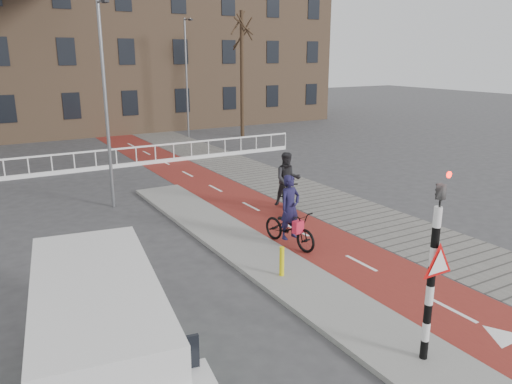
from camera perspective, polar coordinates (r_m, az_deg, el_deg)
ground at (r=11.65m, az=13.00°, el=-12.87°), size 120.00×120.00×0.00m
bike_lane at (r=20.15m, az=-3.42°, el=-0.23°), size 2.50×60.00×0.01m
sidewalk at (r=21.51m, az=3.24°, el=0.80°), size 3.00×60.00×0.01m
curb_island at (r=14.14m, az=-0.28°, el=-6.94°), size 1.80×16.00×0.12m
traffic_signal at (r=9.17m, az=19.66°, el=-7.67°), size 0.80×0.80×3.68m
bollard at (r=12.49m, az=2.97°, el=-7.91°), size 0.12×0.12×0.76m
cyclist_near at (r=14.57m, az=3.88°, el=-3.50°), size 1.04×2.15×2.13m
cyclist_far at (r=17.61m, az=3.61°, el=0.48°), size 1.36×2.09×2.16m
van at (r=8.79m, az=-17.48°, el=-15.25°), size 2.55×4.93×2.03m
railing at (r=24.96m, az=-24.51°, el=2.18°), size 28.00×0.10×0.99m
townhouse_row at (r=39.61m, az=-25.39°, el=17.50°), size 46.00×10.00×15.90m
tree_right at (r=34.02m, az=-1.61°, el=13.18°), size 0.26×0.26×8.16m
streetlight_near at (r=18.50m, az=-16.76°, el=9.12°), size 0.12×0.12×7.22m
streetlight_right at (r=34.07m, az=-7.94°, el=12.64°), size 0.12×0.12×7.67m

